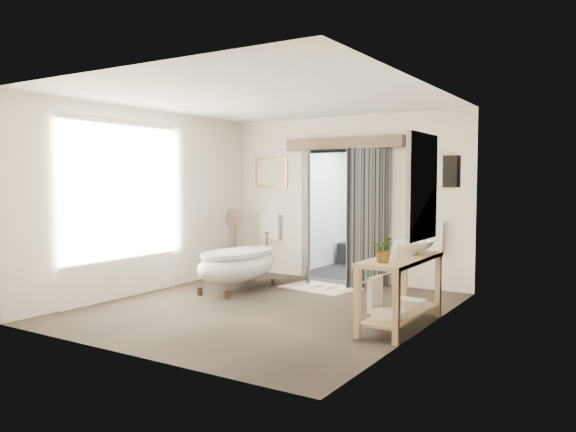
% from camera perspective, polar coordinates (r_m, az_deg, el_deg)
% --- Properties ---
extents(ground_plane, '(5.00, 5.00, 0.00)m').
position_cam_1_polar(ground_plane, '(7.95, -2.33, -9.27)').
color(ground_plane, '#453D30').
extents(room_shell, '(4.52, 5.02, 2.91)m').
position_cam_1_polar(room_shell, '(7.66, -3.15, 4.26)').
color(room_shell, beige).
rests_on(room_shell, ground_plane).
extents(shower_room, '(2.22, 2.01, 2.51)m').
position_cam_1_polar(shower_room, '(11.30, 9.17, -0.82)').
color(shower_room, black).
rests_on(shower_room, ground_plane).
extents(back_wall_dressing, '(3.82, 0.73, 2.52)m').
position_cam_1_polar(back_wall_dressing, '(9.75, 5.36, 2.38)').
color(back_wall_dressing, black).
rests_on(back_wall_dressing, ground_plane).
extents(clawfoot_tub, '(0.80, 1.79, 0.87)m').
position_cam_1_polar(clawfoot_tub, '(9.11, -5.10, -4.87)').
color(clawfoot_tub, '#3F2D20').
rests_on(clawfoot_tub, ground_plane).
extents(vanity, '(0.57, 1.60, 0.85)m').
position_cam_1_polar(vanity, '(6.96, 11.17, -6.94)').
color(vanity, '#A5894F').
rests_on(vanity, ground_plane).
extents(pedestal_mirror, '(0.37, 0.24, 1.27)m').
position_cam_1_polar(pedestal_mirror, '(10.52, -5.58, -3.09)').
color(pedestal_mirror, brown).
rests_on(pedestal_mirror, ground_plane).
extents(rug, '(1.31, 0.97, 0.01)m').
position_cam_1_polar(rug, '(9.33, 3.29, -7.28)').
color(rug, beige).
rests_on(rug, ground_plane).
extents(slippers, '(0.41, 0.28, 0.05)m').
position_cam_1_polar(slippers, '(9.28, 3.60, -7.14)').
color(slippers, silver).
rests_on(slippers, rug).
extents(basin, '(0.52, 0.52, 0.17)m').
position_cam_1_polar(basin, '(7.22, 12.69, -3.12)').
color(basin, white).
rests_on(basin, vanity).
extents(plant, '(0.28, 0.24, 0.30)m').
position_cam_1_polar(plant, '(6.40, 9.74, -3.38)').
color(plant, gray).
rests_on(plant, vanity).
extents(soap_bottle_a, '(0.11, 0.11, 0.21)m').
position_cam_1_polar(soap_bottle_a, '(6.89, 10.88, -3.26)').
color(soap_bottle_a, gray).
rests_on(soap_bottle_a, vanity).
extents(soap_bottle_b, '(0.15, 0.15, 0.17)m').
position_cam_1_polar(soap_bottle_b, '(7.58, 13.07, -2.82)').
color(soap_bottle_b, gray).
rests_on(soap_bottle_b, vanity).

